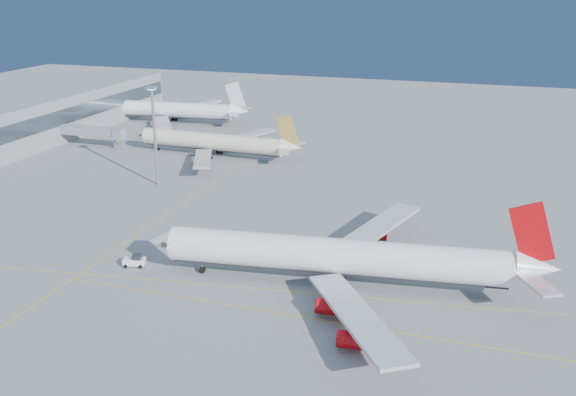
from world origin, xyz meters
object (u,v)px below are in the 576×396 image
object	(u,v)px
airliner_third	(171,110)
light_mast	(154,128)
airliner_virgin	(344,257)
pushback_tug	(135,261)
airliner_etihad	(215,142)

from	to	relation	value
airliner_third	light_mast	size ratio (longest dim) A/B	2.39
airliner_virgin	light_mast	xyz separation A→B (m)	(-61.55, 42.60, 10.09)
pushback_tug	light_mast	size ratio (longest dim) A/B	0.17
airliner_third	pushback_tug	distance (m)	131.04
airliner_virgin	light_mast	bearing A→B (deg)	138.05
pushback_tug	airliner_virgin	bearing A→B (deg)	-9.14
airliner_third	light_mast	bearing A→B (deg)	-69.67
airliner_virgin	light_mast	world-z (taller)	light_mast
airliner_etihad	pushback_tug	bearing A→B (deg)	-74.47
airliner_virgin	airliner_third	size ratio (longest dim) A/B	1.17
airliner_third	pushback_tug	size ratio (longest dim) A/B	13.92
light_mast	pushback_tug	bearing A→B (deg)	-65.62
airliner_third	pushback_tug	xyz separation A→B (m)	(55.60, -118.59, -4.04)
light_mast	airliner_etihad	bearing A→B (deg)	85.53
pushback_tug	light_mast	world-z (taller)	light_mast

